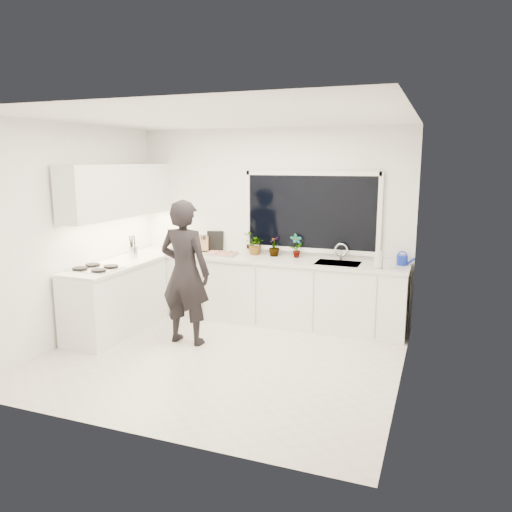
% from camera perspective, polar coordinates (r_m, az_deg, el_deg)
% --- Properties ---
extents(floor, '(4.00, 3.50, 0.02)m').
position_cam_1_polar(floor, '(5.91, -4.07, -11.61)').
color(floor, beige).
rests_on(floor, ground).
extents(wall_back, '(4.00, 0.02, 2.70)m').
position_cam_1_polar(wall_back, '(7.16, 1.67, 3.64)').
color(wall_back, white).
rests_on(wall_back, ground).
extents(wall_left, '(0.02, 3.50, 2.70)m').
position_cam_1_polar(wall_left, '(6.63, -20.24, 2.40)').
color(wall_left, white).
rests_on(wall_left, ground).
extents(wall_right, '(0.02, 3.50, 2.70)m').
position_cam_1_polar(wall_right, '(5.05, 16.94, 0.14)').
color(wall_right, white).
rests_on(wall_right, ground).
extents(ceiling, '(4.00, 3.50, 0.02)m').
position_cam_1_polar(ceiling, '(5.49, -4.46, 15.66)').
color(ceiling, white).
rests_on(ceiling, wall_back).
extents(window, '(1.80, 0.02, 1.00)m').
position_cam_1_polar(window, '(6.93, 6.30, 5.01)').
color(window, black).
rests_on(window, wall_back).
extents(base_cabinets_back, '(3.92, 0.58, 0.88)m').
position_cam_1_polar(base_cabinets_back, '(7.05, 0.81, -4.02)').
color(base_cabinets_back, white).
rests_on(base_cabinets_back, floor).
extents(base_cabinets_left, '(0.58, 1.60, 0.88)m').
position_cam_1_polar(base_cabinets_left, '(6.87, -15.68, -4.81)').
color(base_cabinets_left, white).
rests_on(base_cabinets_left, floor).
extents(countertop_back, '(3.94, 0.62, 0.04)m').
position_cam_1_polar(countertop_back, '(6.93, 0.79, -0.36)').
color(countertop_back, silver).
rests_on(countertop_back, base_cabinets_back).
extents(countertop_left, '(0.62, 1.60, 0.04)m').
position_cam_1_polar(countertop_left, '(6.77, -15.88, -1.06)').
color(countertop_left, silver).
rests_on(countertop_left, base_cabinets_left).
extents(upper_cabinets, '(0.34, 2.10, 0.70)m').
position_cam_1_polar(upper_cabinets, '(7.00, -15.38, 7.21)').
color(upper_cabinets, white).
rests_on(upper_cabinets, wall_left).
extents(sink, '(0.58, 0.42, 0.14)m').
position_cam_1_polar(sink, '(6.67, 9.33, -1.21)').
color(sink, silver).
rests_on(sink, countertop_back).
extents(faucet, '(0.03, 0.03, 0.22)m').
position_cam_1_polar(faucet, '(6.84, 9.71, 0.43)').
color(faucet, silver).
rests_on(faucet, countertop_back).
extents(stovetop, '(0.56, 0.48, 0.03)m').
position_cam_1_polar(stovetop, '(6.50, -17.86, -1.33)').
color(stovetop, black).
rests_on(stovetop, countertop_left).
extents(person, '(0.67, 0.45, 1.79)m').
position_cam_1_polar(person, '(6.18, -8.13, -1.89)').
color(person, black).
rests_on(person, floor).
extents(pizza_tray, '(0.47, 0.36, 0.03)m').
position_cam_1_polar(pizza_tray, '(7.14, -3.99, 0.23)').
color(pizza_tray, silver).
rests_on(pizza_tray, countertop_back).
extents(pizza, '(0.43, 0.32, 0.01)m').
position_cam_1_polar(pizza, '(7.14, -3.99, 0.36)').
color(pizza, '#A9161D').
rests_on(pizza, pizza_tray).
extents(watering_can, '(0.17, 0.17, 0.13)m').
position_cam_1_polar(watering_can, '(6.70, 16.35, -0.45)').
color(watering_can, '#1228A9').
rests_on(watering_can, countertop_back).
extents(paper_towel_roll, '(0.13, 0.13, 0.26)m').
position_cam_1_polar(paper_towel_roll, '(7.65, -9.84, 1.68)').
color(paper_towel_roll, white).
rests_on(paper_towel_roll, countertop_back).
extents(knife_block, '(0.16, 0.14, 0.22)m').
position_cam_1_polar(knife_block, '(7.43, -5.97, 1.35)').
color(knife_block, '#9C7248').
rests_on(knife_block, countertop_back).
extents(utensil_crock, '(0.16, 0.16, 0.16)m').
position_cam_1_polar(utensil_crock, '(7.11, -13.86, 0.43)').
color(utensil_crock, '#BCBCC1').
rests_on(utensil_crock, countertop_left).
extents(picture_frame_large, '(0.21, 0.09, 0.28)m').
position_cam_1_polar(picture_frame_large, '(7.72, -8.63, 1.87)').
color(picture_frame_large, black).
rests_on(picture_frame_large, countertop_back).
extents(picture_frame_small, '(0.25, 0.08, 0.30)m').
position_cam_1_polar(picture_frame_small, '(7.45, -4.69, 1.72)').
color(picture_frame_small, black).
rests_on(picture_frame_small, countertop_back).
extents(herb_plants, '(0.90, 0.36, 0.33)m').
position_cam_1_polar(herb_plants, '(7.06, 1.13, 1.31)').
color(herb_plants, '#26662D').
rests_on(herb_plants, countertop_back).
extents(soap_bottles, '(0.23, 0.14, 0.30)m').
position_cam_1_polar(soap_bottles, '(6.41, 14.11, -0.21)').
color(soap_bottles, '#D8BF66').
rests_on(soap_bottles, countertop_back).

